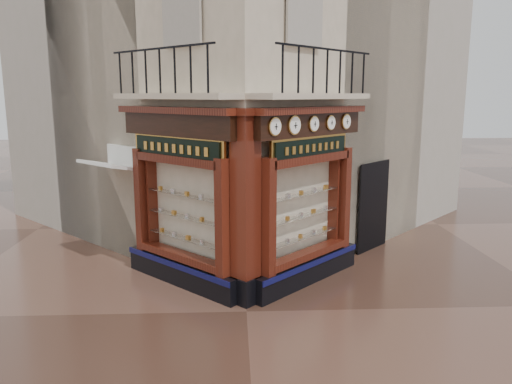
{
  "coord_description": "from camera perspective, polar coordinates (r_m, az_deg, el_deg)",
  "views": [
    {
      "loc": [
        -0.23,
        -9.26,
        4.22
      ],
      "look_at": [
        0.28,
        2.0,
        2.03
      ],
      "focal_mm": 35.0,
      "sensor_mm": 36.0,
      "label": 1
    }
  ],
  "objects": [
    {
      "name": "clock_b",
      "position": [
        10.26,
        4.41,
        7.62
      ],
      "size": [
        0.32,
        0.32,
        0.4
      ],
      "rotation": [
        0.0,
        0.0,
        0.79
      ],
      "color": "#BE8B3F",
      "rests_on": "ground"
    },
    {
      "name": "neighbour_right",
      "position": [
        18.14,
        6.21,
        14.98
      ],
      "size": [
        11.31,
        11.31,
        11.0
      ],
      "primitive_type": "cube",
      "rotation": [
        0.0,
        0.0,
        0.79
      ],
      "color": "#B1A69A",
      "rests_on": "ground"
    },
    {
      "name": "clock_d",
      "position": [
        11.31,
        8.53,
        7.84
      ],
      "size": [
        0.27,
        0.27,
        0.33
      ],
      "rotation": [
        0.0,
        0.0,
        0.79
      ],
      "color": "#BE8B3F",
      "rests_on": "ground"
    },
    {
      "name": "balcony",
      "position": [
        10.75,
        -1.38,
        10.98
      ],
      "size": [
        5.94,
        2.97,
        1.03
      ],
      "color": "beige",
      "rests_on": "ground"
    },
    {
      "name": "corner_pilaster",
      "position": [
        10.02,
        -1.2,
        -2.11
      ],
      "size": [
        0.85,
        0.85,
        3.98
      ],
      "rotation": [
        0.0,
        0.0,
        0.79
      ],
      "color": "black",
      "rests_on": "ground"
    },
    {
      "name": "ground",
      "position": [
        10.18,
        -1.09,
        -13.5
      ],
      "size": [
        80.0,
        80.0,
        0.0
      ],
      "primitive_type": "plane",
      "color": "#43291F",
      "rests_on": "ground"
    },
    {
      "name": "signboard_right",
      "position": [
        10.96,
        6.33,
        5.07
      ],
      "size": [
        1.94,
        1.94,
        0.52
      ],
      "rotation": [
        0.0,
        0.0,
        0.79
      ],
      "color": "gold",
      "rests_on": "ground"
    },
    {
      "name": "neighbour_left",
      "position": [
        18.08,
        -10.05,
        14.89
      ],
      "size": [
        11.31,
        11.31,
        11.0
      ],
      "primitive_type": "cube",
      "rotation": [
        0.0,
        0.0,
        0.79
      ],
      "color": "#B1A69A",
      "rests_on": "ground"
    },
    {
      "name": "awning",
      "position": [
        13.36,
        -15.69,
        -7.84
      ],
      "size": [
        1.81,
        1.81,
        0.28
      ],
      "primitive_type": null,
      "rotation": [
        0.21,
        0.0,
        2.36
      ],
      "color": "white",
      "rests_on": "ground"
    },
    {
      "name": "signboard_left",
      "position": [
        10.9,
        -9.09,
        4.97
      ],
      "size": [
        2.15,
        2.15,
        0.58
      ],
      "rotation": [
        0.0,
        0.0,
        2.36
      ],
      "color": "gold",
      "rests_on": "ground"
    },
    {
      "name": "main_building",
      "position": [
        15.52,
        -1.8,
        17.58
      ],
      "size": [
        11.31,
        11.31,
        12.0
      ],
      "primitive_type": "cube",
      "rotation": [
        0.0,
        0.0,
        0.79
      ],
      "color": "beige",
      "rests_on": "ground"
    },
    {
      "name": "shopfront_left",
      "position": [
        11.12,
        -8.6,
        -0.76
      ],
      "size": [
        2.86,
        2.86,
        3.98
      ],
      "rotation": [
        0.0,
        0.0,
        2.36
      ],
      "color": "black",
      "rests_on": "ground"
    },
    {
      "name": "clock_a",
      "position": [
        9.78,
        2.17,
        7.48
      ],
      "size": [
        0.29,
        0.29,
        0.37
      ],
      "rotation": [
        0.0,
        0.0,
        0.79
      ],
      "color": "#BE8B3F",
      "rests_on": "ground"
    },
    {
      "name": "clock_c",
      "position": [
        10.79,
        6.62,
        7.74
      ],
      "size": [
        0.28,
        0.28,
        0.34
      ],
      "rotation": [
        0.0,
        0.0,
        0.79
      ],
      "color": "#BE8B3F",
      "rests_on": "ground"
    },
    {
      "name": "clock_e",
      "position": [
        11.84,
        10.25,
        7.92
      ],
      "size": [
        0.29,
        0.29,
        0.36
      ],
      "rotation": [
        0.0,
        0.0,
        0.79
      ],
      "color": "#BE8B3F",
      "rests_on": "ground"
    },
    {
      "name": "shopfront_right",
      "position": [
        11.18,
        5.89,
        -0.64
      ],
      "size": [
        2.86,
        2.86,
        3.98
      ],
      "rotation": [
        0.0,
        0.0,
        0.79
      ],
      "color": "black",
      "rests_on": "ground"
    }
  ]
}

